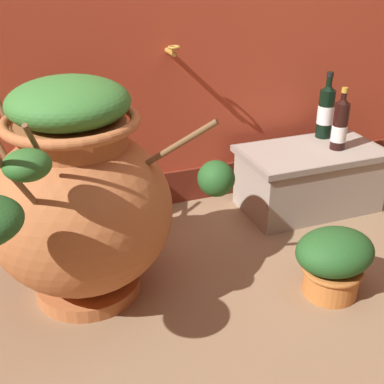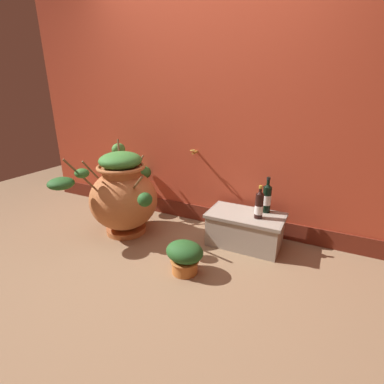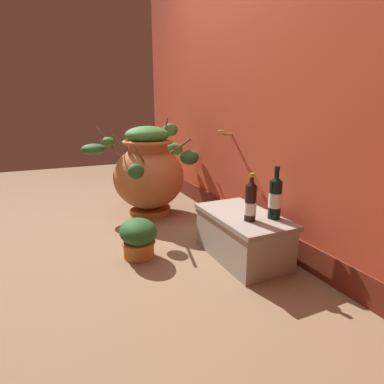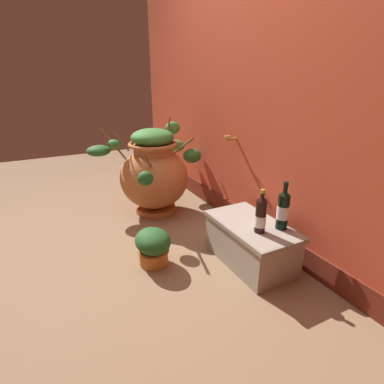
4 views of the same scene
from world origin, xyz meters
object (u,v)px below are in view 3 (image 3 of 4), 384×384
object	(u,v)px
terracotta_urn	(149,171)
potted_shrub	(138,237)
wine_bottle_middle	(275,196)
wine_bottle_left	(251,201)

from	to	relation	value
terracotta_urn	potted_shrub	size ratio (longest dim) A/B	3.68
wine_bottle_middle	potted_shrub	world-z (taller)	wine_bottle_middle
wine_bottle_left	potted_shrub	distance (m)	0.79
wine_bottle_left	wine_bottle_middle	distance (m)	0.17
wine_bottle_left	wine_bottle_middle	bearing A→B (deg)	80.14
wine_bottle_middle	potted_shrub	bearing A→B (deg)	-120.01
terracotta_urn	wine_bottle_left	distance (m)	1.33
terracotta_urn	wine_bottle_middle	world-z (taller)	terracotta_urn
potted_shrub	wine_bottle_left	bearing A→B (deg)	55.53
terracotta_urn	wine_bottle_middle	xyz separation A→B (m)	(1.33, 0.42, 0.04)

